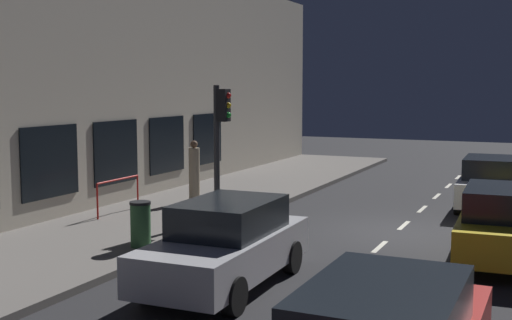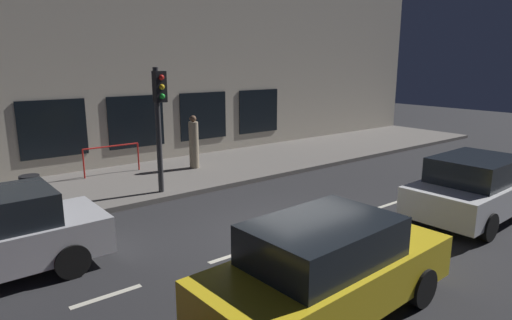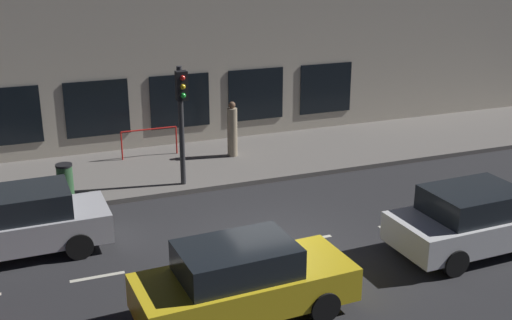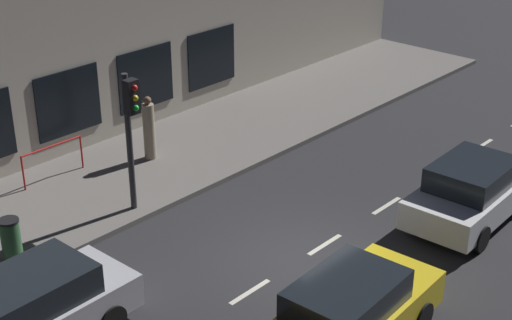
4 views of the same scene
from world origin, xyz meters
TOP-DOWN VIEW (x-y plane):
  - ground_plane at (0.00, 0.00)m, footprint 60.00×60.00m
  - sidewalk at (6.25, 0.00)m, footprint 4.50×32.00m
  - building_facade at (8.80, 0.00)m, footprint 0.65×32.00m
  - lane_centre_line at (0.00, -1.00)m, footprint 0.12×27.20m
  - traffic_light at (4.42, 1.00)m, footprint 0.50×0.32m
  - parked_car_0 at (1.83, 5.74)m, footprint 1.88×4.32m
  - parked_car_1 at (-1.91, -4.42)m, footprint 2.03×4.23m
  - parked_car_3 at (-2.64, 1.73)m, footprint 1.96×4.38m
  - pedestrian_0 at (6.50, -1.25)m, footprint 0.43×0.43m
  - trash_bin at (4.64, 4.37)m, footprint 0.46×0.46m
  - red_railing at (7.42, 1.37)m, footprint 0.05×1.90m

SIDE VIEW (x-z plane):
  - ground_plane at x=0.00m, z-range 0.00..0.00m
  - lane_centre_line at x=0.00m, z-range 0.00..0.01m
  - sidewalk at x=6.25m, z-range 0.00..0.15m
  - trash_bin at x=4.64m, z-range 0.15..1.16m
  - parked_car_3 at x=-2.64m, z-range 0.00..1.58m
  - parked_car_0 at x=1.83m, z-range 0.00..1.58m
  - parked_car_1 at x=-1.91m, z-range 0.00..1.58m
  - red_railing at x=7.42m, z-range 0.37..1.35m
  - pedestrian_0 at x=6.50m, z-range 0.09..1.96m
  - traffic_light at x=4.42m, z-range 0.76..4.30m
  - building_facade at x=8.80m, z-range -0.01..7.79m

